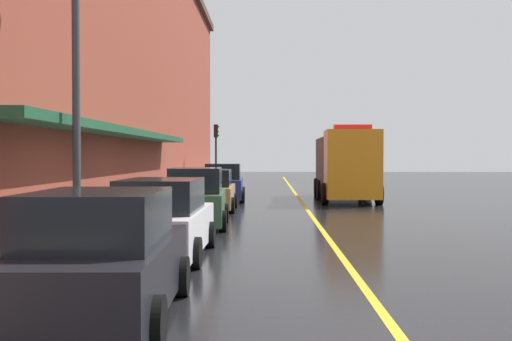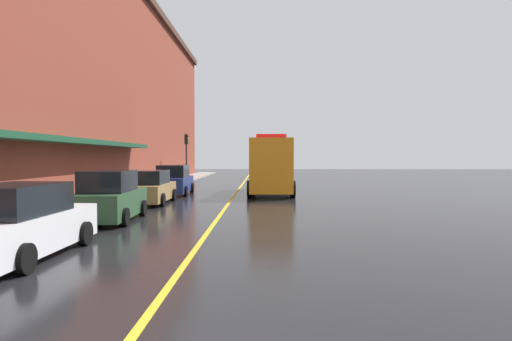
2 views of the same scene
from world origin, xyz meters
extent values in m
plane|color=black|center=(0.00, 25.00, 0.00)|extent=(112.00, 112.00, 0.00)
cube|color=gray|center=(-6.20, 25.00, 0.07)|extent=(2.40, 70.00, 0.15)
cube|color=gold|center=(0.00, 25.00, 0.00)|extent=(0.16, 70.00, 0.01)
cube|color=brown|center=(-13.56, 24.00, 7.62)|extent=(12.33, 64.00, 15.24)
cube|color=#19472D|center=(-6.85, 16.00, 3.10)|extent=(1.20, 22.40, 0.24)
cube|color=black|center=(-3.94, 1.60, 0.62)|extent=(1.96, 4.56, 0.89)
cube|color=black|center=(-3.93, 1.37, 1.42)|extent=(1.73, 2.52, 0.72)
cylinder|color=black|center=(-4.91, 2.98, 0.32)|extent=(0.24, 0.65, 0.64)
cylinder|color=black|center=(-3.03, 3.02, 0.32)|extent=(0.24, 0.65, 0.64)
cylinder|color=black|center=(-2.97, 0.22, 0.32)|extent=(0.24, 0.65, 0.64)
cube|color=silver|center=(-3.98, 6.95, 0.61)|extent=(1.83, 4.76, 0.87)
cube|color=black|center=(-3.98, 6.72, 1.40)|extent=(1.63, 2.63, 0.71)
cylinder|color=black|center=(-4.86, 8.43, 0.32)|extent=(0.23, 0.64, 0.64)
cylinder|color=black|center=(-3.06, 8.41, 0.32)|extent=(0.23, 0.64, 0.64)
cylinder|color=black|center=(-4.90, 5.49, 0.32)|extent=(0.23, 0.64, 0.64)
cylinder|color=black|center=(-3.10, 5.47, 0.32)|extent=(0.23, 0.64, 0.64)
cube|color=#2D5133|center=(-3.91, 12.91, 0.64)|extent=(1.89, 4.35, 0.94)
cube|color=black|center=(-3.90, 12.70, 1.50)|extent=(1.64, 2.42, 0.77)
cylinder|color=black|center=(-4.84, 14.20, 0.32)|extent=(0.25, 0.65, 0.64)
cylinder|color=black|center=(-3.09, 14.27, 0.32)|extent=(0.25, 0.65, 0.64)
cylinder|color=black|center=(-4.73, 11.55, 0.32)|extent=(0.25, 0.65, 0.64)
cylinder|color=black|center=(-2.98, 11.62, 0.32)|extent=(0.25, 0.65, 0.64)
cube|color=#A5844C|center=(-4.01, 18.98, 0.59)|extent=(1.90, 4.56, 0.84)
cube|color=black|center=(-4.01, 18.75, 1.35)|extent=(1.69, 2.52, 0.68)
cylinder|color=black|center=(-4.97, 20.38, 0.32)|extent=(0.23, 0.64, 0.64)
cylinder|color=black|center=(-3.09, 20.40, 0.32)|extent=(0.23, 0.64, 0.64)
cylinder|color=black|center=(-4.93, 17.56, 0.32)|extent=(0.23, 0.64, 0.64)
cylinder|color=black|center=(-3.06, 17.59, 0.32)|extent=(0.23, 0.64, 0.64)
cube|color=navy|center=(-3.85, 24.38, 0.64)|extent=(1.95, 4.67, 0.93)
cube|color=black|center=(-3.85, 24.15, 1.49)|extent=(1.71, 2.58, 0.76)
cylinder|color=black|center=(-4.82, 25.79, 0.32)|extent=(0.24, 0.65, 0.64)
cylinder|color=black|center=(-2.96, 25.84, 0.32)|extent=(0.24, 0.65, 0.64)
cylinder|color=black|center=(-4.75, 22.92, 0.32)|extent=(0.24, 0.65, 0.64)
cylinder|color=black|center=(-2.89, 22.97, 0.32)|extent=(0.24, 0.65, 0.64)
cube|color=orange|center=(2.24, 22.08, 1.87)|extent=(2.49, 2.41, 3.14)
cube|color=#3F3F42|center=(2.30, 26.49, 1.74)|extent=(2.54, 5.81, 2.89)
cube|color=red|center=(2.24, 22.08, 3.56)|extent=(1.73, 0.63, 0.24)
cylinder|color=black|center=(3.48, 22.14, 0.50)|extent=(0.31, 1.00, 1.00)
cylinder|color=black|center=(0.99, 22.18, 0.50)|extent=(0.31, 1.00, 1.00)
cylinder|color=black|center=(3.54, 25.75, 0.50)|extent=(0.31, 1.00, 1.00)
cylinder|color=black|center=(1.05, 25.79, 0.50)|extent=(0.31, 1.00, 1.00)
cylinder|color=black|center=(3.57, 28.08, 0.50)|extent=(0.31, 1.00, 1.00)
cylinder|color=black|center=(1.08, 28.12, 0.50)|extent=(0.31, 1.00, 1.00)
cylinder|color=#4C4C51|center=(-5.35, 5.10, 0.68)|extent=(0.07, 0.07, 1.05)
cube|color=black|center=(-5.35, 5.10, 1.34)|extent=(0.14, 0.18, 0.28)
cylinder|color=#4C4C51|center=(-5.35, 5.34, 0.68)|extent=(0.07, 0.07, 1.05)
cube|color=black|center=(-5.35, 5.34, 1.34)|extent=(0.14, 0.18, 0.28)
cylinder|color=#33383D|center=(-5.95, 7.06, 3.40)|extent=(0.18, 0.18, 6.50)
cylinder|color=#232326|center=(-5.30, 37.31, 1.85)|extent=(0.14, 0.14, 3.40)
cube|color=black|center=(-5.30, 37.31, 4.00)|extent=(0.28, 0.36, 0.90)
sphere|color=red|center=(-5.14, 37.31, 4.30)|extent=(0.16, 0.16, 0.16)
sphere|color=gold|center=(-5.14, 37.31, 4.00)|extent=(0.16, 0.16, 0.16)
sphere|color=green|center=(-5.14, 37.31, 3.70)|extent=(0.16, 0.16, 0.16)
camera|label=1|loc=(-1.65, -7.07, 2.26)|focal=44.39mm
camera|label=2|loc=(1.72, -3.31, 2.39)|focal=30.92mm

